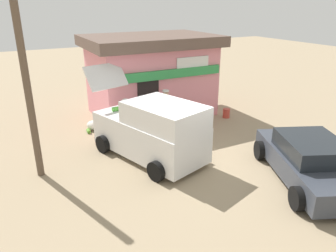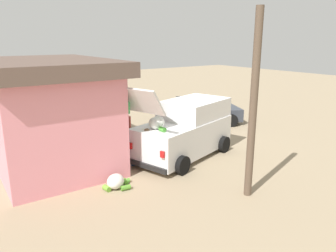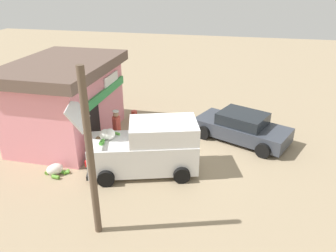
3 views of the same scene
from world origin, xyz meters
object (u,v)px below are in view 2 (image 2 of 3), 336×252
unloaded_banana_pile (116,182)px  storefront_bar (48,112)px  customer_bending (140,142)px  paint_bucket (85,130)px  delivery_van (186,130)px  parked_sedan (198,112)px  vendor_standing (125,128)px

unloaded_banana_pile → storefront_bar: bearing=17.3°
customer_bending → paint_bucket: (4.58, 0.16, -0.63)m
customer_bending → paint_bucket: bearing=2.0°
customer_bending → unloaded_banana_pile: size_ratio=1.52×
delivery_van → storefront_bar: bearing=64.9°
customer_bending → unloaded_banana_pile: 1.90m
parked_sedan → storefront_bar: bearing=100.2°
vendor_standing → customer_bending: vendor_standing is taller
delivery_van → vendor_standing: size_ratio=2.75×
delivery_van → vendor_standing: (1.40, 1.72, 0.02)m
unloaded_banana_pile → vendor_standing: bearing=-33.0°
storefront_bar → parked_sedan: (1.38, -7.65, -1.21)m
delivery_van → vendor_standing: delivery_van is taller
storefront_bar → parked_sedan: 7.87m
unloaded_banana_pile → paint_bucket: paint_bucket is taller
storefront_bar → customer_bending: bearing=-129.4°
customer_bending → unloaded_banana_pile: customer_bending is taller
paint_bucket → delivery_van: bearing=-156.3°
parked_sedan → customer_bending: customer_bending is taller
parked_sedan → paint_bucket: 5.60m
storefront_bar → delivery_van: storefront_bar is taller
parked_sedan → unloaded_banana_pile: parked_sedan is taller
vendor_standing → paint_bucket: bearing=5.4°
storefront_bar → vendor_standing: 2.70m
storefront_bar → paint_bucket: 3.79m
vendor_standing → customer_bending: (-1.36, 0.14, -0.16)m
paint_bucket → customer_bending: bearing=-178.0°
customer_bending → unloaded_banana_pile: bearing=126.6°
storefront_bar → unloaded_banana_pile: (-3.01, -0.94, -1.62)m
vendor_standing → delivery_van: bearing=-129.1°
vendor_standing → paint_bucket: vendor_standing is taller
delivery_van → unloaded_banana_pile: delivery_van is taller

